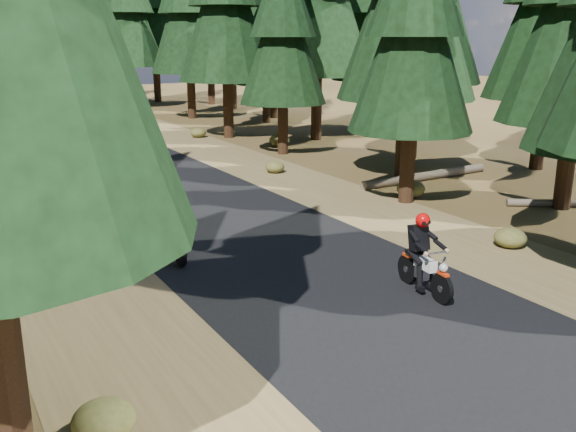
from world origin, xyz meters
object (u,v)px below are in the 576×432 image
at_px(rider_follow, 171,237).
at_px(log_near, 426,176).
at_px(log_far, 564,203).
at_px(rider_lead, 425,267).

bearing_deg(rider_follow, log_near, -161.92).
bearing_deg(log_far, rider_lead, -126.27).
bearing_deg(rider_lead, log_far, -153.20).
height_order(log_far, rider_follow, rider_follow).
xyz_separation_m(log_near, log_far, (1.09, -5.07, -0.04)).
distance_m(log_near, log_far, 5.19).
xyz_separation_m(log_far, rider_lead, (-8.43, -3.12, 0.44)).
distance_m(rider_lead, rider_follow, 5.93).
bearing_deg(rider_follow, rider_lead, 129.47).
bearing_deg(log_far, rider_follow, -153.42).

